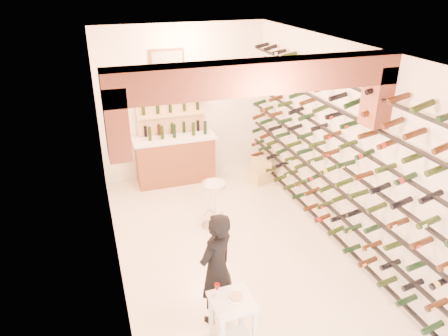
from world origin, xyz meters
name	(u,v)px	position (x,y,z in m)	size (l,w,h in m)	color
ground	(230,247)	(0.00, 0.00, 0.00)	(6.00, 6.00, 0.00)	white
room_shell	(237,121)	(0.00, -0.26, 2.25)	(3.52, 6.02, 3.21)	white
wine_rack	(322,149)	(1.53, 0.00, 1.55)	(0.32, 5.70, 2.56)	black
back_counter	(175,158)	(-0.30, 2.65, 0.53)	(1.70, 0.62, 1.29)	brown
back_shelving	(171,126)	(-0.30, 2.89, 1.17)	(1.40, 0.31, 2.73)	#DCAA7C
tasting_table	(232,308)	(-0.62, -1.88, 0.58)	(0.50, 0.50, 0.85)	white
person	(216,269)	(-0.66, -1.38, 0.77)	(0.56, 0.37, 1.54)	black
chrome_barstool	(214,202)	(-0.06, 0.69, 0.49)	(0.44, 0.44, 0.85)	silver
crate_lower	(261,176)	(1.40, 2.04, 0.14)	(0.47, 0.33, 0.28)	tan
crate_upper	(261,165)	(1.40, 2.04, 0.40)	(0.42, 0.29, 0.24)	tan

